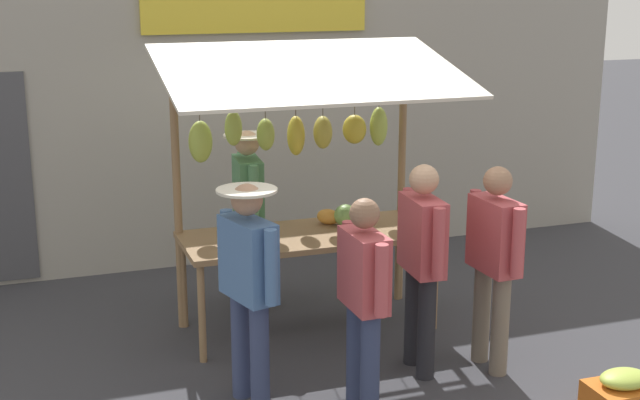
{
  "coord_description": "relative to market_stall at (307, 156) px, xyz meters",
  "views": [
    {
      "loc": [
        2.34,
        6.95,
        3.07
      ],
      "look_at": [
        0.0,
        0.3,
        1.25
      ],
      "focal_mm": 49.41,
      "sensor_mm": 36.0,
      "label": 1
    }
  ],
  "objects": [
    {
      "name": "ground_plane",
      "position": [
        0.02,
        0.07,
        -1.55
      ],
      "size": [
        40.0,
        40.0,
        0.0
      ],
      "primitive_type": "plane",
      "color": "#38383D"
    },
    {
      "name": "street_backdrop",
      "position": [
        0.08,
        -2.12,
        0.15
      ],
      "size": [
        9.0,
        0.3,
        3.4
      ],
      "color": "#9E998E",
      "rests_on": "ground"
    },
    {
      "name": "market_stall",
      "position": [
        0.0,
        0.0,
        0.0
      ],
      "size": [
        2.5,
        1.46,
        2.5
      ],
      "color": "olive",
      "rests_on": "ground"
    },
    {
      "name": "vendor_with_sunhat",
      "position": [
        0.35,
        -0.68,
        -0.55
      ],
      "size": [
        0.43,
        0.71,
        1.68
      ],
      "rotation": [
        0.0,
        0.0,
        1.48
      ],
      "color": "#232328",
      "rests_on": "ground"
    },
    {
      "name": "shopper_in_striped_shirt",
      "position": [
        0.13,
        1.61,
        -0.65
      ],
      "size": [
        0.23,
        0.68,
        1.57
      ],
      "rotation": [
        0.0,
        0.0,
        -1.55
      ],
      "color": "navy",
      "rests_on": "ground"
    },
    {
      "name": "shopper_in_grey_tee",
      "position": [
        -0.53,
        1.19,
        -0.57
      ],
      "size": [
        0.25,
        0.71,
        1.68
      ],
      "rotation": [
        0.0,
        0.0,
        -1.64
      ],
      "color": "#232328",
      "rests_on": "ground"
    },
    {
      "name": "shopper_with_ponytail",
      "position": [
        0.87,
        1.27,
        -0.57
      ],
      "size": [
        0.43,
        0.68,
        1.66
      ],
      "rotation": [
        0.0,
        0.0,
        -1.3
      ],
      "color": "navy",
      "rests_on": "ground"
    },
    {
      "name": "shopper_with_shopping_bag",
      "position": [
        -1.09,
        1.32,
        -0.59
      ],
      "size": [
        0.24,
        0.7,
        1.65
      ],
      "rotation": [
        0.0,
        0.0,
        -1.53
      ],
      "color": "#726656",
      "rests_on": "ground"
    },
    {
      "name": "produce_crate_near",
      "position": [
        -1.53,
        2.4,
        -1.38
      ],
      "size": [
        0.5,
        0.37,
        0.38
      ],
      "color": "#D1661E",
      "rests_on": "ground"
    }
  ]
}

